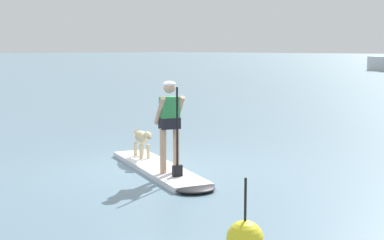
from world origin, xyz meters
TOP-DOWN VIEW (x-y plane):
  - ground_plane at (0.00, 0.00)m, footprint 400.00×400.00m
  - paddleboard at (0.21, -0.09)m, footprint 3.71×2.12m
  - person_paddler at (0.59, -0.25)m, footprint 0.68×0.60m
  - dog at (-0.80, 0.34)m, footprint 1.01×0.49m
  - marker_buoy at (3.91, -2.42)m, footprint 0.43×0.43m

SIDE VIEW (x-z plane):
  - ground_plane at x=0.00m, z-range 0.00..0.00m
  - paddleboard at x=0.21m, z-range 0.00..0.10m
  - marker_buoy at x=3.91m, z-range -0.25..0.68m
  - dog at x=-0.80m, z-range 0.21..0.80m
  - person_paddler at x=0.59m, z-range 0.23..1.92m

